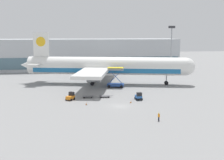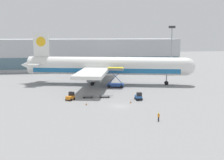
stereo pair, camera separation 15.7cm
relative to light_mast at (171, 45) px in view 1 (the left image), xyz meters
The scene contains 12 objects.
ground_plane 65.89m from the light_mast, 118.69° to the right, with size 400.00×400.00×0.00m, color gray.
terminal_building 42.13m from the light_mast, 154.79° to the left, with size 90.00×18.20×14.00m.
light_mast is the anchor object (origin of this frame).
airplane_main 40.28m from the light_mast, 141.59° to the right, with size 57.22×48.56×17.00m.
scissor_lift_loader 43.40m from the light_mast, 131.92° to the right, with size 5.74×4.36×6.21m.
baggage_tug_foreground 57.60m from the light_mast, 116.44° to the right, with size 1.73×2.52×2.00m.
baggage_tug_mid 65.22m from the light_mast, 131.17° to the right, with size 2.55×2.82×2.00m.
baggage_dolly_lead 60.91m from the light_mast, 129.21° to the right, with size 3.73×1.63×0.48m.
baggage_dolly_second 58.43m from the light_mast, 125.70° to the right, with size 3.73×1.63×0.48m.
ground_crew_near 75.23m from the light_mast, 110.07° to the right, with size 0.33×0.54×1.68m.
traffic_cone_near 67.80m from the light_mast, 125.38° to the right, with size 0.40×0.40×0.59m.
traffic_cone_far 61.65m from the light_mast, 117.37° to the right, with size 0.40×0.40×0.60m.
Camera 1 is at (-11.32, -69.66, 16.94)m, focal length 50.00 mm.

